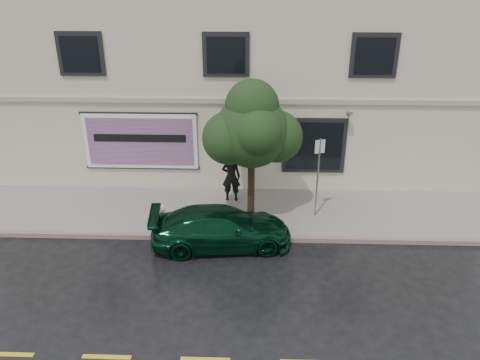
{
  "coord_description": "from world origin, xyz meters",
  "views": [
    {
      "loc": [
        1.03,
        -11.22,
        7.89
      ],
      "look_at": [
        0.57,
        2.2,
        1.78
      ],
      "focal_mm": 35.0,
      "sensor_mm": 36.0,
      "label": 1
    }
  ],
  "objects_px": {
    "street_tree": "(252,132)",
    "car": "(221,228)",
    "pedestrian": "(231,177)",
    "fire_hydrant": "(162,218)"
  },
  "relations": [
    {
      "from": "street_tree",
      "to": "fire_hydrant",
      "type": "xyz_separation_m",
      "value": [
        -2.84,
        -1.04,
        -2.59
      ]
    },
    {
      "from": "car",
      "to": "fire_hydrant",
      "type": "height_order",
      "value": "car"
    },
    {
      "from": "car",
      "to": "pedestrian",
      "type": "bearing_deg",
      "value": -9.78
    },
    {
      "from": "pedestrian",
      "to": "street_tree",
      "type": "relative_size",
      "value": 0.43
    },
    {
      "from": "car",
      "to": "pedestrian",
      "type": "relative_size",
      "value": 2.33
    },
    {
      "from": "pedestrian",
      "to": "fire_hydrant",
      "type": "relative_size",
      "value": 2.04
    },
    {
      "from": "street_tree",
      "to": "car",
      "type": "bearing_deg",
      "value": -118.57
    },
    {
      "from": "pedestrian",
      "to": "fire_hydrant",
      "type": "bearing_deg",
      "value": 49.43
    },
    {
      "from": "street_tree",
      "to": "fire_hydrant",
      "type": "height_order",
      "value": "street_tree"
    },
    {
      "from": "car",
      "to": "street_tree",
      "type": "relative_size",
      "value": 1.01
    }
  ]
}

